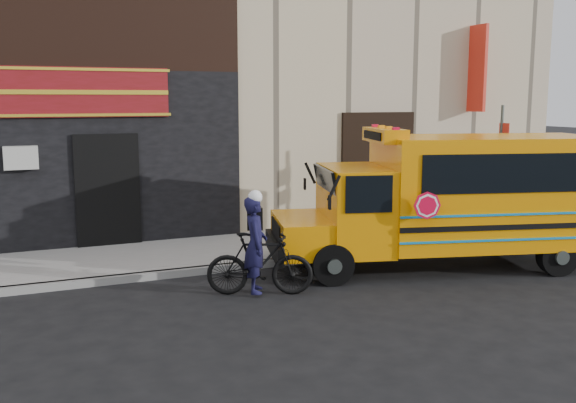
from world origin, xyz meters
The scene contains 8 objects.
ground centered at (0.00, 0.00, 0.00)m, with size 120.00×120.00×0.00m, color black.
curb centered at (0.00, 2.60, 0.07)m, with size 40.00×0.20×0.15m, color gray.
sidewalk centered at (0.00, 4.10, 0.07)m, with size 40.00×3.00×0.15m, color gray.
building centered at (-0.04, 10.45, 6.13)m, with size 20.00×10.70×12.00m.
school_bus centered at (3.29, 1.08, 1.51)m, with size 7.21×3.79×2.92m.
sign_pole centered at (5.57, 2.41, 1.84)m, with size 0.07×0.29×3.36m.
bicycle centered at (-1.18, 0.83, 0.58)m, with size 0.54×1.91×1.15m, color black.
cyclist centered at (-1.24, 0.88, 0.88)m, with size 0.64×0.42×1.75m, color black.
Camera 1 is at (-5.08, -9.67, 3.50)m, focal length 40.00 mm.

